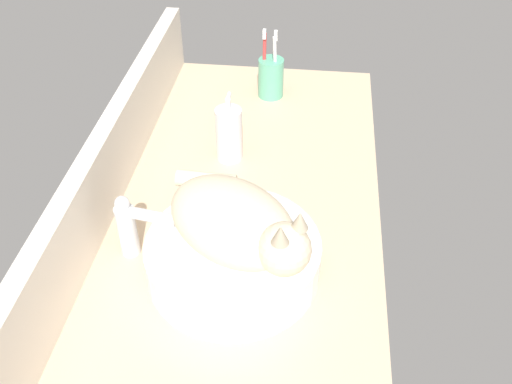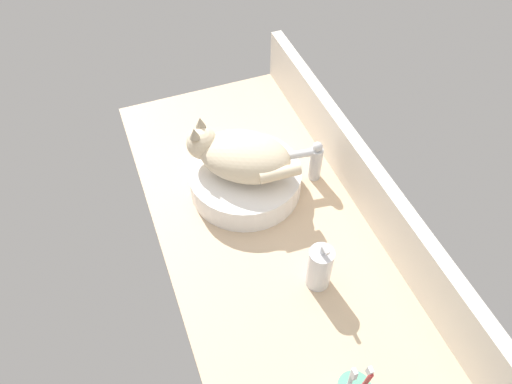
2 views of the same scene
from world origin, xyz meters
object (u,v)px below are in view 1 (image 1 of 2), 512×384
at_px(soap_dispenser, 229,134).
at_px(faucet, 132,225).
at_px(cat, 238,223).
at_px(toothbrush_cup, 271,77).
at_px(sink_basin, 233,258).

bearing_deg(soap_dispenser, faucet, 158.06).
height_order(cat, toothbrush_cup, cat).
distance_m(sink_basin, cat, 0.10).
bearing_deg(soap_dispenser, toothbrush_cup, -12.94).
distance_m(cat, soap_dispenser, 0.37).
bearing_deg(toothbrush_cup, cat, -179.46).
relative_size(sink_basin, cat, 1.04).
height_order(sink_basin, soap_dispenser, soap_dispenser).
relative_size(sink_basin, soap_dispenser, 1.96).
bearing_deg(faucet, cat, -99.80).
relative_size(cat, toothbrush_cup, 1.62).
distance_m(soap_dispenser, toothbrush_cup, 0.30).
bearing_deg(sink_basin, soap_dispenser, 9.93).
xyz_separation_m(cat, soap_dispenser, (0.36, 0.07, -0.07)).
height_order(faucet, soap_dispenser, soap_dispenser).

